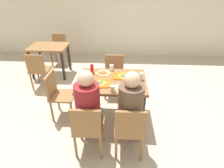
{
  "coord_description": "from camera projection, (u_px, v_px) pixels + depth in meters",
  "views": [
    {
      "loc": [
        0.14,
        -2.59,
        2.16
      ],
      "look_at": [
        0.0,
        0.0,
        0.68
      ],
      "focal_mm": 29.48,
      "sensor_mm": 36.0,
      "label": 1
    }
  ],
  "objects": [
    {
      "name": "ground_plane",
      "position": [
        112.0,
        117.0,
        3.33
      ],
      "size": [
        10.0,
        10.0,
        0.02
      ],
      "primitive_type": "cube",
      "color": "#B7A893"
    },
    {
      "name": "back_wall",
      "position": [
        118.0,
        9.0,
        5.41
      ],
      "size": [
        10.0,
        0.1,
        2.8
      ],
      "primitive_type": "cube",
      "color": "beige",
      "rests_on": "ground_plane"
    },
    {
      "name": "main_table",
      "position": [
        112.0,
        85.0,
        3.0
      ],
      "size": [
        1.09,
        0.85,
        0.76
      ],
      "color": "brown",
      "rests_on": "ground_plane"
    },
    {
      "name": "chair_near_left",
      "position": [
        88.0,
        127.0,
        2.39
      ],
      "size": [
        0.4,
        0.4,
        0.84
      ],
      "color": "olive",
      "rests_on": "ground_plane"
    },
    {
      "name": "chair_near_right",
      "position": [
        130.0,
        129.0,
        2.37
      ],
      "size": [
        0.4,
        0.4,
        0.84
      ],
      "color": "olive",
      "rests_on": "ground_plane"
    },
    {
      "name": "chair_far_side",
      "position": [
        114.0,
        73.0,
        3.78
      ],
      "size": [
        0.4,
        0.4,
        0.84
      ],
      "color": "olive",
      "rests_on": "ground_plane"
    },
    {
      "name": "chair_left_end",
      "position": [
        58.0,
        92.0,
        3.13
      ],
      "size": [
        0.4,
        0.4,
        0.84
      ],
      "color": "olive",
      "rests_on": "ground_plane"
    },
    {
      "name": "person_in_red",
      "position": [
        88.0,
        105.0,
        2.39
      ],
      "size": [
        0.32,
        0.42,
        1.25
      ],
      "color": "#383842",
      "rests_on": "ground_plane"
    },
    {
      "name": "person_in_brown_jacket",
      "position": [
        130.0,
        107.0,
        2.37
      ],
      "size": [
        0.32,
        0.42,
        1.25
      ],
      "color": "#383842",
      "rests_on": "ground_plane"
    },
    {
      "name": "tray_red_near",
      "position": [
        99.0,
        84.0,
        2.83
      ],
      "size": [
        0.39,
        0.3,
        0.02
      ],
      "primitive_type": "cube",
      "rotation": [
        0.0,
        0.0,
        0.13
      ],
      "color": "#D85914",
      "rests_on": "main_table"
    },
    {
      "name": "tray_red_far",
      "position": [
        124.0,
        76.0,
        3.05
      ],
      "size": [
        0.36,
        0.27,
        0.02
      ],
      "primitive_type": "cube",
      "rotation": [
        0.0,
        0.0,
        0.02
      ],
      "color": "#D85914",
      "rests_on": "main_table"
    },
    {
      "name": "paper_plate_center",
      "position": [
        103.0,
        73.0,
        3.16
      ],
      "size": [
        0.22,
        0.22,
        0.01
      ],
      "primitive_type": "cylinder",
      "color": "white",
      "rests_on": "main_table"
    },
    {
      "name": "paper_plate_near_edge",
      "position": [
        122.0,
        87.0,
        2.74
      ],
      "size": [
        0.22,
        0.22,
        0.01
      ],
      "primitive_type": "cylinder",
      "color": "white",
      "rests_on": "main_table"
    },
    {
      "name": "pizza_slice_a",
      "position": [
        100.0,
        82.0,
        2.83
      ],
      "size": [
        0.2,
        0.18,
        0.02
      ],
      "color": "#DBAD60",
      "rests_on": "tray_red_near"
    },
    {
      "name": "pizza_slice_b",
      "position": [
        123.0,
        75.0,
        3.04
      ],
      "size": [
        0.15,
        0.18,
        0.02
      ],
      "color": "#C68C47",
      "rests_on": "tray_red_far"
    },
    {
      "name": "pizza_slice_c",
      "position": [
        103.0,
        73.0,
        3.14
      ],
      "size": [
        0.24,
        0.19,
        0.02
      ],
      "color": "#DBAD60",
      "rests_on": "paper_plate_center"
    },
    {
      "name": "pizza_slice_d",
      "position": [
        123.0,
        88.0,
        2.71
      ],
      "size": [
        0.26,
        0.29,
        0.02
      ],
      "color": "#C68C47",
      "rests_on": "paper_plate_near_edge"
    },
    {
      "name": "plastic_cup_a",
      "position": [
        112.0,
        68.0,
        3.24
      ],
      "size": [
        0.07,
        0.07,
        0.1
      ],
      "primitive_type": "cylinder",
      "color": "white",
      "rests_on": "main_table"
    },
    {
      "name": "plastic_cup_b",
      "position": [
        113.0,
        89.0,
        2.61
      ],
      "size": [
        0.07,
        0.07,
        0.1
      ],
      "primitive_type": "cylinder",
      "color": "white",
      "rests_on": "main_table"
    },
    {
      "name": "soda_can",
      "position": [
        141.0,
        77.0,
        2.92
      ],
      "size": [
        0.07,
        0.07,
        0.12
      ],
      "primitive_type": "cylinder",
      "color": "#B7BCC6",
      "rests_on": "main_table"
    },
    {
      "name": "condiment_bottle",
      "position": [
        92.0,
        69.0,
        3.13
      ],
      "size": [
        0.06,
        0.06,
        0.16
      ],
      "primitive_type": "cylinder",
      "color": "red",
      "rests_on": "main_table"
    },
    {
      "name": "foil_bundle",
      "position": [
        83.0,
        77.0,
        2.93
      ],
      "size": [
        0.1,
        0.1,
        0.1
      ],
      "primitive_type": "sphere",
      "color": "silver",
      "rests_on": "main_table"
    },
    {
      "name": "background_table",
      "position": [
        49.0,
        51.0,
        4.52
      ],
      "size": [
        0.9,
        0.7,
        0.76
      ],
      "color": "olive",
      "rests_on": "ground_plane"
    },
    {
      "name": "background_chair_near",
      "position": [
        38.0,
        69.0,
        3.95
      ],
      "size": [
        0.4,
        0.4,
        0.84
      ],
      "color": "olive",
      "rests_on": "ground_plane"
    },
    {
      "name": "background_chair_far",
      "position": [
        59.0,
        47.0,
        5.23
      ],
      "size": [
        0.4,
        0.4,
        0.84
      ],
      "color": "olive",
      "rests_on": "ground_plane"
    }
  ]
}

